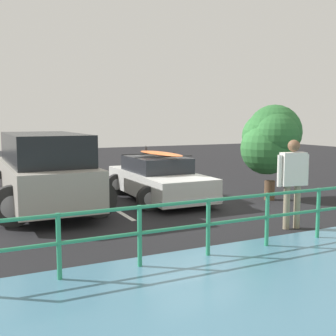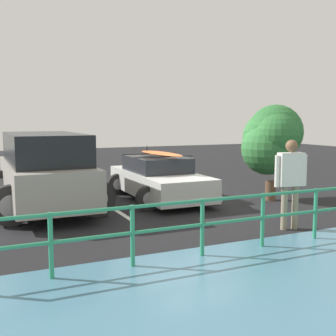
# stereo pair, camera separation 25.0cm
# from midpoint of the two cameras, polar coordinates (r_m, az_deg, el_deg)

# --- Properties ---
(ground_plane) EXTENTS (44.00, 44.00, 0.02)m
(ground_plane) POSITION_cam_midpoint_polar(r_m,az_deg,el_deg) (11.85, 3.41, -4.39)
(ground_plane) COLOR black
(ground_plane) RESTS_ON ground
(parking_stripe) EXTENTS (0.12, 4.20, 0.00)m
(parking_stripe) POSITION_cam_midpoint_polar(r_m,az_deg,el_deg) (11.43, -7.82, -4.79)
(parking_stripe) COLOR silver
(parking_stripe) RESTS_ON ground
(sedan_car) EXTENTS (2.31, 4.13, 1.48)m
(sedan_car) POSITION_cam_midpoint_polar(r_m,az_deg,el_deg) (11.91, -0.67, -1.44)
(sedan_car) COLOR silver
(sedan_car) RESTS_ON ground
(suv_car) EXTENTS (2.74, 4.78, 1.91)m
(suv_car) POSITION_cam_midpoint_polar(r_m,az_deg,el_deg) (10.88, -15.74, -0.29)
(suv_car) COLOR #9E998E
(suv_car) RESTS_ON ground
(person_bystander) EXTENTS (0.71, 0.29, 1.84)m
(person_bystander) POSITION_cam_midpoint_polar(r_m,az_deg,el_deg) (8.93, 17.06, -1.05)
(person_bystander) COLOR gray
(person_bystander) RESTS_ON ground
(railing_fence) EXTENTS (8.61, 0.09, 0.96)m
(railing_fence) POSITION_cam_midpoint_polar(r_m,az_deg,el_deg) (7.32, 9.86, -6.32)
(railing_fence) COLOR #2D9366
(railing_fence) RESTS_ON ground
(bush_near_left) EXTENTS (1.78, 1.73, 2.66)m
(bush_near_left) POSITION_cam_midpoint_polar(r_m,az_deg,el_deg) (12.09, 14.43, 3.91)
(bush_near_left) COLOR brown
(bush_near_left) RESTS_ON ground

